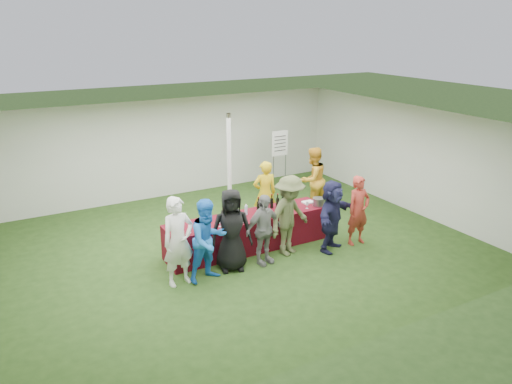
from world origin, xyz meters
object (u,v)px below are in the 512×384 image
dump_bucket (319,202)px  staff_back (313,180)px  serving_table (248,232)px  customer_4 (289,216)px  wine_list_sign (280,148)px  customer_0 (178,241)px  customer_2 (231,230)px  staff_pourer (265,194)px  customer_1 (208,240)px  customer_3 (264,230)px  customer_5 (332,216)px  customer_6 (358,210)px

dump_bucket → staff_back: size_ratio=0.16×
serving_table → customer_4: (0.63, -0.65, 0.48)m
serving_table → wine_list_sign: (2.54, 2.84, 0.94)m
dump_bucket → customer_0: 3.54m
dump_bucket → customer_2: 2.44m
staff_pourer → customer_1: customer_1 is taller
customer_0 → customer_3: (1.77, -0.04, -0.12)m
serving_table → customer_4: bearing=-46.0°
customer_0 → customer_2: customer_0 is taller
staff_back → customer_1: (-3.82, -2.07, -0.04)m
serving_table → wine_list_sign: bearing=48.2°
dump_bucket → wine_list_sign: wine_list_sign is taller
dump_bucket → customer_2: bearing=-169.2°
staff_back → customer_4: bearing=33.1°
customer_5 → customer_0: bearing=147.3°
customer_5 → customer_6: customer_5 is taller
customer_2 → customer_3: size_ratio=1.13×
staff_back → customer_3: staff_back is taller
wine_list_sign → customer_4: bearing=-118.7°
staff_back → customer_4: 2.67m
serving_table → customer_5: bearing=-31.1°
dump_bucket → customer_6: (0.54, -0.71, -0.07)m
serving_table → customer_0: customer_0 is taller
customer_1 → customer_2: 0.59m
wine_list_sign → staff_back: bearing=-90.3°
serving_table → staff_back: (2.53, 1.22, 0.46)m
serving_table → staff_pourer: bearing=44.7°
serving_table → customer_6: (2.22, -0.93, 0.40)m
customer_0 → dump_bucket: bearing=-0.2°
customer_4 → customer_5: bearing=-36.3°
wine_list_sign → staff_pourer: wine_list_sign is taller
customer_1 → customer_2: bearing=6.2°
customer_1 → customer_5: 2.81m
customer_2 → customer_6: customer_2 is taller
wine_list_sign → customer_1: 5.35m
staff_pourer → customer_0: bearing=41.3°
customer_1 → staff_back: bearing=17.9°
dump_bucket → customer_4: size_ratio=0.16×
staff_back → customer_2: bearing=19.0°
serving_table → dump_bucket: dump_bucket is taller
serving_table → staff_pourer: size_ratio=2.26×
wine_list_sign → customer_6: 3.83m
customer_0 → customer_2: size_ratio=1.03×
customer_6 → staff_pourer: bearing=122.7°
wine_list_sign → customer_0: wine_list_sign is taller
customer_3 → customer_4: bearing=0.1°
dump_bucket → customer_6: bearing=-52.7°
staff_back → customer_3: size_ratio=1.14×
customer_6 → dump_bucket: bearing=126.8°
staff_pourer → customer_3: size_ratio=1.09×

